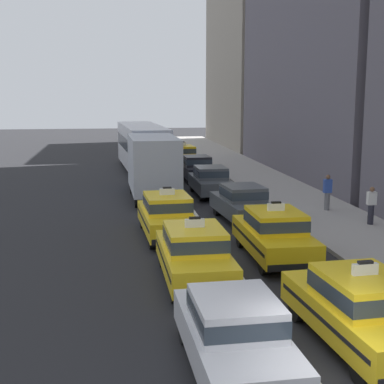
# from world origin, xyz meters

# --- Properties ---
(lane_stripe_left_right) EXTENTS (0.14, 80.00, 0.01)m
(lane_stripe_left_right) POSITION_xyz_m (0.00, 20.00, 0.00)
(lane_stripe_left_right) COLOR silver
(lane_stripe_left_right) RESTS_ON ground
(sidewalk_curb) EXTENTS (4.00, 90.00, 0.15)m
(sidewalk_curb) POSITION_xyz_m (5.60, 15.00, 0.07)
(sidewalk_curb) COLOR #9E9993
(sidewalk_curb) RESTS_ON ground
(sedan_left_nearest) EXTENTS (1.85, 4.34, 1.58)m
(sedan_left_nearest) POSITION_xyz_m (-1.48, 1.74, 0.85)
(sedan_left_nearest) COLOR black
(sedan_left_nearest) RESTS_ON ground
(taxi_left_second) EXTENTS (1.85, 4.57, 1.96)m
(taxi_left_second) POSITION_xyz_m (-1.45, 7.09, 0.88)
(taxi_left_second) COLOR black
(taxi_left_second) RESTS_ON ground
(taxi_left_third) EXTENTS (2.00, 4.63, 1.96)m
(taxi_left_third) POSITION_xyz_m (-1.71, 12.27, 0.88)
(taxi_left_third) COLOR black
(taxi_left_third) RESTS_ON ground
(box_truck_left_fourth) EXTENTS (2.39, 7.00, 3.27)m
(box_truck_left_fourth) POSITION_xyz_m (-1.65, 20.36, 1.78)
(box_truck_left_fourth) COLOR black
(box_truck_left_fourth) RESTS_ON ground
(bus_left_fifth) EXTENTS (3.17, 11.33, 3.22)m
(bus_left_fifth) POSITION_xyz_m (-1.57, 30.65, 1.82)
(bus_left_fifth) COLOR black
(bus_left_fifth) RESTS_ON ground
(taxi_right_nearest) EXTENTS (2.08, 4.66, 1.96)m
(taxi_right_nearest) POSITION_xyz_m (1.43, 2.46, 0.88)
(taxi_right_nearest) COLOR black
(taxi_right_nearest) RESTS_ON ground
(taxi_right_second) EXTENTS (1.83, 4.56, 1.96)m
(taxi_right_second) POSITION_xyz_m (1.49, 8.93, 0.88)
(taxi_right_second) COLOR black
(taxi_right_second) RESTS_ON ground
(sedan_right_third) EXTENTS (2.09, 4.42, 1.58)m
(sedan_right_third) POSITION_xyz_m (1.73, 14.32, 0.85)
(sedan_right_third) COLOR black
(sedan_right_third) RESTS_ON ground
(sedan_right_fourth) EXTENTS (1.80, 4.32, 1.58)m
(sedan_right_fourth) POSITION_xyz_m (1.47, 20.51, 0.85)
(sedan_right_fourth) COLOR black
(sedan_right_fourth) RESTS_ON ground
(sedan_right_fifth) EXTENTS (1.92, 4.36, 1.58)m
(sedan_right_fifth) POSITION_xyz_m (1.52, 25.70, 0.85)
(sedan_right_fifth) COLOR black
(sedan_right_fifth) RESTS_ON ground
(taxi_right_sixth) EXTENTS (2.13, 4.68, 1.96)m
(taxi_right_sixth) POSITION_xyz_m (1.41, 31.81, 0.88)
(taxi_right_sixth) COLOR black
(taxi_right_sixth) RESTS_ON ground
(pedestrian_mid_block) EXTENTS (0.36, 0.24, 1.55)m
(pedestrian_mid_block) POSITION_xyz_m (6.64, 12.52, 0.93)
(pedestrian_mid_block) COLOR #23232D
(pedestrian_mid_block) RESTS_ON sidewalk_curb
(pedestrian_far_corner) EXTENTS (0.36, 0.24, 1.63)m
(pedestrian_far_corner) POSITION_xyz_m (5.96, 15.45, 0.97)
(pedestrian_far_corner) COLOR slate
(pedestrian_far_corner) RESTS_ON sidewalk_curb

